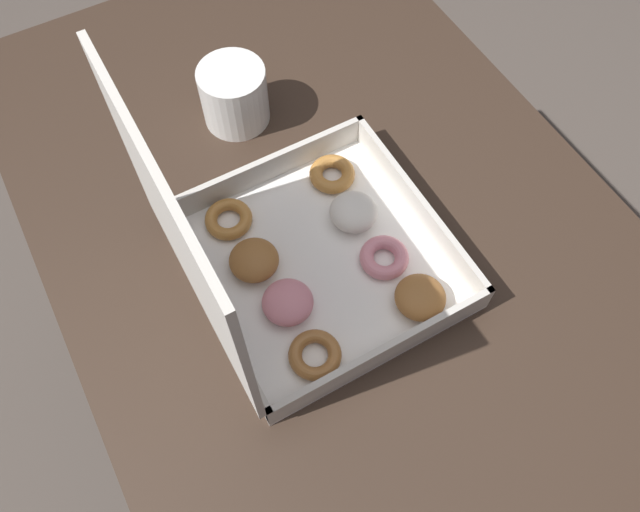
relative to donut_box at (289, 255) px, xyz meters
name	(u,v)px	position (x,y,z in m)	size (l,w,h in m)	color
ground_plane	(332,403)	(0.02, -0.08, -0.84)	(8.00, 8.00, 0.00)	#564C44
dining_table	(340,281)	(0.02, -0.08, -0.18)	(1.16, 0.72, 0.78)	#38281E
donut_box	(289,255)	(0.00, 0.00, 0.00)	(0.30, 0.30, 0.32)	white
coffee_mug	(234,95)	(0.27, -0.06, -0.02)	(0.09, 0.09, 0.09)	white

